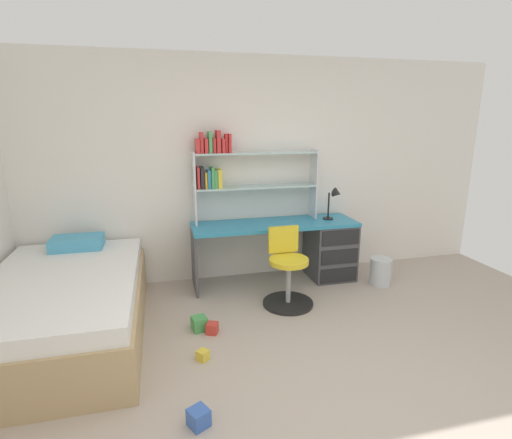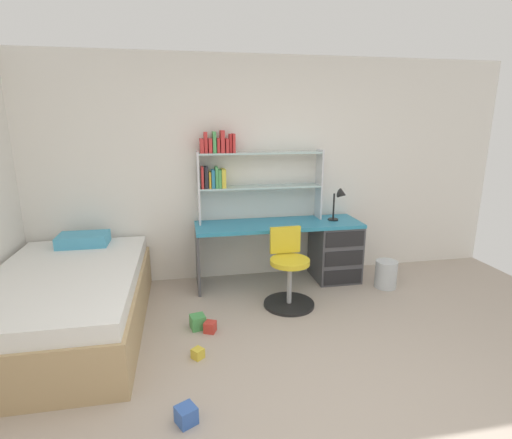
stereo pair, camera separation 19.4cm
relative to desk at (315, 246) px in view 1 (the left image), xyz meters
name	(u,v)px [view 1 (the left image)]	position (x,y,z in m)	size (l,w,h in m)	color
ground_plane	(345,426)	(-0.71, -2.26, -0.41)	(6.13, 6.13, 0.02)	#B2A393
room_shell	(127,196)	(-2.00, -0.96, 0.88)	(6.13, 6.13, 2.56)	white
desk	(315,246)	(0.00, 0.00, 0.00)	(1.89, 0.56, 0.72)	teal
bookshelf_hutch	(235,168)	(-0.92, 0.16, 0.93)	(1.42, 0.22, 1.03)	silver
desk_lamp	(335,198)	(0.22, -0.02, 0.57)	(0.20, 0.17, 0.38)	black
swivel_chair	(287,275)	(-0.53, -0.58, -0.09)	(0.52, 0.52, 0.79)	black
bed_platform	(65,307)	(-2.61, -0.74, -0.12)	(1.28, 2.06, 0.69)	tan
waste_bin	(381,271)	(0.67, -0.38, -0.25)	(0.24, 0.24, 0.31)	silver
toy_block_yellow_0	(203,355)	(-1.50, -1.36, -0.36)	(0.08, 0.08, 0.08)	gold
toy_block_green_1	(199,324)	(-1.48, -0.90, -0.34)	(0.13, 0.13, 0.13)	#479E51
toy_block_red_2	(212,328)	(-1.37, -0.98, -0.35)	(0.10, 0.10, 0.10)	red
toy_block_blue_3	(199,418)	(-1.60, -2.05, -0.34)	(0.12, 0.12, 0.12)	#3860B7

